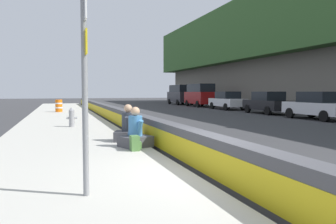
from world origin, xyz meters
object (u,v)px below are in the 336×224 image
seated_person_middle (128,130)px  parked_car_farther (180,94)px  parked_car_far (200,95)px  seated_person_foreground (135,134)px  parked_car_third (318,105)px  backpack (135,143)px  parked_car_fourth (268,103)px  construction_barrel (59,106)px  route_sign_post (85,57)px  fire_hydrant (72,117)px  parked_car_midline (227,100)px

seated_person_middle → parked_car_farther: (30.35, -13.07, 0.85)m
parked_car_far → seated_person_foreground: bearing=152.5°
parked_car_third → backpack: bearing=120.3°
seated_person_middle → parked_car_fourth: bearing=-49.1°
seated_person_middle → parked_car_far: bearing=-28.6°
parked_car_fourth → parked_car_far: (12.67, 0.05, 0.49)m
parked_car_farther → seated_person_foreground: bearing=157.4°
parked_car_third → parked_car_farther: bearing=-0.3°
seated_person_foreground → seated_person_middle: size_ratio=0.97×
seated_person_foreground → construction_barrel: 17.75m
seated_person_foreground → backpack: seated_person_foreground is taller
seated_person_middle → route_sign_post: bearing=162.1°
parked_car_far → parked_car_farther: (6.30, 0.04, 0.00)m
fire_hydrant → backpack: bearing=-168.5°
fire_hydrant → construction_barrel: size_ratio=0.93×
fire_hydrant → parked_car_third: 14.51m
seated_person_foreground → parked_car_midline: parked_car_midline is taller
seated_person_foreground → parked_car_midline: 22.93m
construction_barrel → parked_car_far: 16.99m
fire_hydrant → seated_person_foreground: size_ratio=0.77×
backpack → parked_car_fourth: (13.12, -13.33, 0.53)m
parked_car_midline → parked_car_far: size_ratio=0.88×
seated_person_foreground → construction_barrel: (17.63, 2.07, 0.12)m
construction_barrel → parked_car_fourth: bearing=-108.5°
route_sign_post → parked_car_farther: 38.57m
route_sign_post → parked_car_fourth: size_ratio=0.79×
fire_hydrant → parked_car_farther: size_ratio=0.17×
seated_person_foreground → parked_car_farther: bearing=-22.6°
seated_person_foreground → parked_car_far: size_ratio=0.22×
backpack → construction_barrel: (18.23, 1.92, 0.28)m
fire_hydrant → seated_person_middle: bearing=-162.8°
construction_barrel → parked_car_farther: parked_car_farther is taller
parked_car_fourth → parked_car_far: bearing=0.2°
parked_car_fourth → parked_car_midline: (6.28, 0.07, 0.00)m
fire_hydrant → parked_car_third: (0.90, -14.48, 0.27)m
seated_person_middle → backpack: seated_person_middle is taller
parked_car_midline → parked_car_far: 6.41m
route_sign_post → parked_car_midline: bearing=-32.8°
backpack → parked_car_farther: size_ratio=0.08×
seated_person_middle → parked_car_third: 14.23m
route_sign_post → seated_person_middle: size_ratio=3.07×
seated_person_middle → construction_barrel: (16.48, 2.09, 0.11)m
parked_car_farther → construction_barrel: bearing=132.5°
backpack → parked_car_fourth: bearing=-45.4°
backpack → parked_car_third: parked_car_third is taller
construction_barrel → parked_car_far: bearing=-63.5°
construction_barrel → parked_car_third: bearing=-125.1°
fire_hydrant → parked_car_far: parked_car_far is taller
seated_person_middle → construction_barrel: 16.62m
parked_car_far → parked_car_farther: 6.30m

